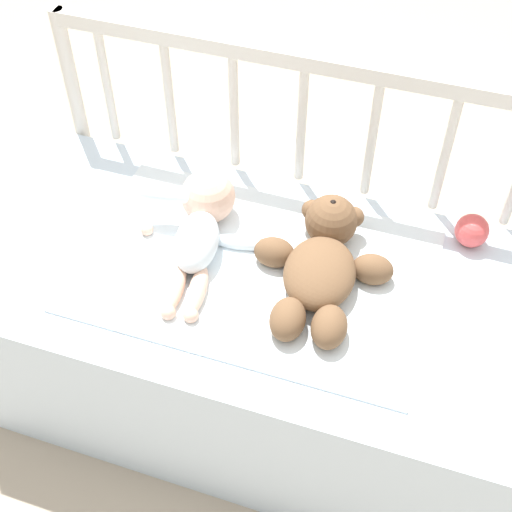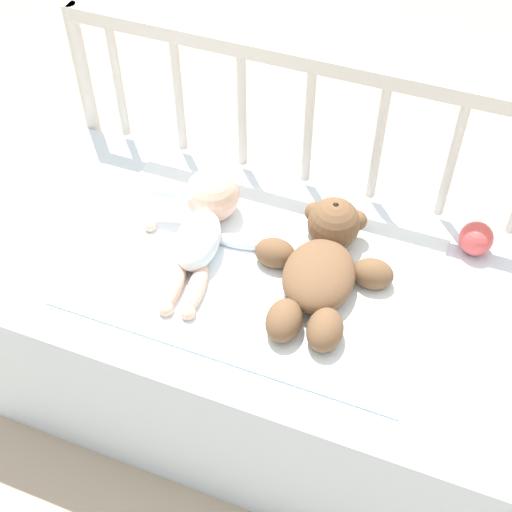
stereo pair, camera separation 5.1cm
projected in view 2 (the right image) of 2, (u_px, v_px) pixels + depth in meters
name	position (u px, v px, depth m)	size (l,w,h in m)	color
ground_plane	(255.00, 387.00, 1.92)	(12.00, 12.00, 0.00)	tan
crib_mattress	(255.00, 337.00, 1.74)	(1.25, 0.64, 0.46)	silver
crib_rail	(307.00, 143.00, 1.70)	(1.25, 0.04, 0.81)	beige
blanket	(255.00, 269.00, 1.58)	(0.77, 0.50, 0.01)	white
teddy_bear	(322.00, 265.00, 1.53)	(0.31, 0.39, 0.12)	brown
baby	(204.00, 222.00, 1.61)	(0.32, 0.39, 0.13)	white
toy_ball	(476.00, 239.00, 1.59)	(0.08, 0.08, 0.08)	#DB4C4C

